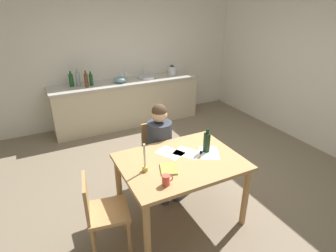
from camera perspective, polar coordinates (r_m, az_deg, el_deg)
The scene contains 24 objects.
ground_plane at distance 4.07m, azimuth 2.74°, elevation -11.10°, with size 5.20×5.20×0.04m, color #7A6B56.
wall_back at distance 5.80m, azimuth -10.03°, elevation 13.81°, with size 5.20×0.12×2.60m, color silver.
wall_right at distance 5.24m, azimuth 29.13°, elevation 9.95°, with size 0.12×5.20×2.60m, color silver.
kitchen_counter at distance 5.69m, azimuth -8.31°, elevation 4.84°, with size 2.93×0.64×0.90m.
dining_table at distance 3.08m, azimuth 2.58°, elevation -8.71°, with size 1.30×0.98×0.77m.
chair_at_table at distance 3.75m, azimuth -2.15°, elevation -5.30°, with size 0.43×0.43×0.87m.
person_seated at distance 3.54m, azimuth -1.34°, elevation -3.70°, with size 0.35×0.61×1.19m.
chair_side_empty at distance 2.91m, azimuth -13.53°, elevation -16.57°, with size 0.46×0.46×0.85m.
coffee_mug at distance 2.63m, azimuth -0.37°, elevation -11.05°, with size 0.11×0.07×0.10m.
candlestick at distance 2.81m, azimuth -4.78°, elevation -7.69°, with size 0.06×0.06×0.31m.
book_magazine at distance 2.87m, azimuth 0.11°, elevation -8.82°, with size 0.17×0.21×0.02m, color olive.
paper_letter at distance 3.19m, azimuth 8.45°, elevation -5.49°, with size 0.21×0.30×0.00m, color white.
paper_bill at distance 3.16m, azimuth 0.41°, elevation -5.50°, with size 0.21×0.30×0.00m, color white.
paper_envelope at distance 3.17m, azimuth 4.06°, elevation -5.52°, with size 0.21×0.30×0.00m, color white.
wine_bottle_on_table at distance 3.16m, azimuth 7.96°, elevation -3.27°, with size 0.08×0.08×0.28m.
sink_unit at distance 5.70m, azimuth -4.44°, elevation 10.02°, with size 0.36×0.36×0.24m.
bottle_oil at distance 5.40m, azimuth -19.28°, elevation 8.91°, with size 0.08×0.08×0.28m.
bottle_vinegar at distance 5.38m, azimuth -18.01°, elevation 9.23°, with size 0.08×0.08×0.32m.
bottle_wine_red at distance 5.27m, azimuth -16.46°, elevation 9.03°, with size 0.07×0.07×0.30m.
bottle_sauce at distance 5.35m, azimuth -15.54°, elevation 9.19°, with size 0.07×0.07×0.26m.
mixing_bowl at distance 5.44m, azimuth -9.86°, elevation 9.39°, with size 0.25×0.25×0.11m, color #668C99.
stovetop_kettle at distance 5.91m, azimuth 0.81°, elevation 11.38°, with size 0.18×0.18×0.22m.
wine_glass_near_sink at distance 5.69m, azimuth -8.60°, elevation 10.67°, with size 0.07×0.07×0.15m.
wine_glass_by_kettle at distance 5.66m, azimuth -9.60°, elevation 10.53°, with size 0.07×0.07×0.15m.
Camera 1 is at (-1.66, -2.86, 2.36)m, focal length 29.64 mm.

